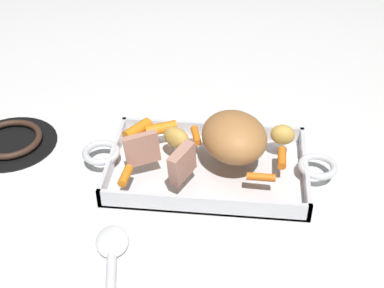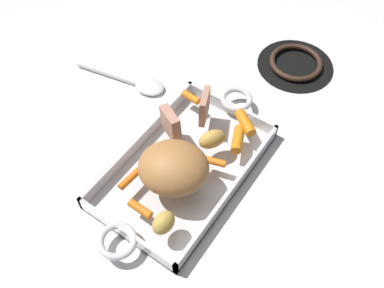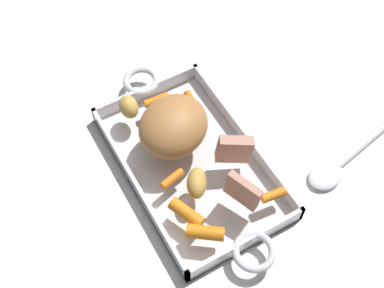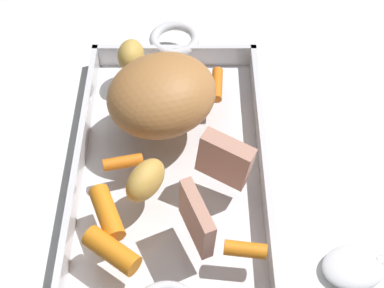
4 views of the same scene
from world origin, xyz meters
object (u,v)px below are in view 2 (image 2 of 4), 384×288
(potato_corner, at_px, (212,139))
(pork_roast, at_px, (173,168))
(roasting_dish, at_px, (184,167))
(baby_carrot_northeast, at_px, (138,207))
(baby_carrot_short, at_px, (238,139))
(serving_spoon, at_px, (133,81))
(baby_carrot_center_right, at_px, (245,123))
(potato_golden_large, at_px, (164,223))
(stove_burner_rear, at_px, (296,64))
(baby_carrot_southeast, at_px, (214,161))
(roast_slice_outer, at_px, (205,106))
(roast_slice_thin, at_px, (171,124))
(baby_carrot_northwest, at_px, (191,97))
(baby_carrot_southwest, at_px, (129,179))

(potato_corner, bearing_deg, pork_roast, 172.15)
(roasting_dish, xyz_separation_m, baby_carrot_northeast, (-0.14, 0.00, 0.04))
(baby_carrot_northeast, distance_m, baby_carrot_short, 0.25)
(potato_corner, height_order, serving_spoon, potato_corner)
(baby_carrot_center_right, height_order, potato_golden_large, potato_golden_large)
(baby_carrot_center_right, height_order, stove_burner_rear, baby_carrot_center_right)
(baby_carrot_southeast, height_order, serving_spoon, baby_carrot_southeast)
(roast_slice_outer, bearing_deg, roasting_dish, -165.95)
(baby_carrot_northeast, distance_m, baby_carrot_center_right, 0.29)
(serving_spoon, bearing_deg, baby_carrot_center_right, -8.83)
(pork_roast, relative_size, potato_golden_large, 2.87)
(roast_slice_thin, relative_size, baby_carrot_southeast, 1.30)
(baby_carrot_center_right, distance_m, serving_spoon, 0.30)
(roasting_dish, relative_size, baby_carrot_southeast, 10.51)
(potato_corner, bearing_deg, roasting_dish, 157.38)
(baby_carrot_southeast, bearing_deg, baby_carrot_northeast, 160.09)
(baby_carrot_northwest, xyz_separation_m, baby_carrot_southeast, (-0.11, -0.13, -0.00))
(roast_slice_outer, relative_size, baby_carrot_southwest, 1.24)
(baby_carrot_northwest, height_order, serving_spoon, baby_carrot_northwest)
(roasting_dish, xyz_separation_m, potato_golden_large, (-0.14, -0.06, 0.05))
(pork_roast, bearing_deg, baby_carrot_southwest, 127.13)
(baby_carrot_southwest, height_order, baby_carrot_center_right, baby_carrot_center_right)
(baby_carrot_southwest, bearing_deg, roasting_dish, -30.19)
(baby_carrot_northwest, height_order, stove_burner_rear, baby_carrot_northwest)
(baby_carrot_center_right, bearing_deg, roast_slice_thin, 130.98)
(pork_roast, relative_size, potato_corner, 2.35)
(baby_carrot_short, relative_size, potato_golden_large, 1.34)
(baby_carrot_northeast, height_order, baby_carrot_center_right, baby_carrot_center_right)
(potato_corner, bearing_deg, baby_carrot_southwest, 152.62)
(roasting_dish, relative_size, baby_carrot_northeast, 9.78)
(baby_carrot_southeast, distance_m, potato_golden_large, 0.17)
(roasting_dish, height_order, baby_carrot_short, baby_carrot_short)
(baby_carrot_short, bearing_deg, stove_burner_rear, 2.90)
(baby_carrot_center_right, bearing_deg, stove_burner_rear, 1.39)
(potato_corner, height_order, stove_burner_rear, potato_corner)
(baby_carrot_northwest, bearing_deg, roasting_dish, -150.46)
(potato_golden_large, relative_size, potato_corner, 0.82)
(baby_carrot_southwest, xyz_separation_m, baby_carrot_southeast, (0.13, -0.11, 0.00))
(baby_carrot_northeast, height_order, baby_carrot_southeast, baby_carrot_northeast)
(baby_carrot_center_right, distance_m, stove_burner_rear, 0.27)
(baby_carrot_southeast, bearing_deg, serving_spoon, 70.65)
(roast_slice_thin, relative_size, baby_carrot_northwest, 1.38)
(roast_slice_thin, height_order, baby_carrot_northeast, roast_slice_thin)
(baby_carrot_northeast, bearing_deg, baby_carrot_southeast, -19.91)
(baby_carrot_southwest, relative_size, stove_burner_rear, 0.27)
(baby_carrot_northwest, bearing_deg, roast_slice_thin, -169.61)
(baby_carrot_southeast, bearing_deg, baby_carrot_northwest, 50.00)
(pork_roast, height_order, baby_carrot_southwest, pork_roast)
(baby_carrot_northeast, distance_m, baby_carrot_southwest, 0.07)
(pork_roast, height_order, potato_golden_large, pork_roast)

